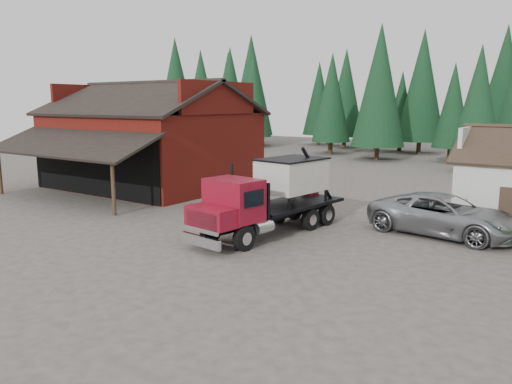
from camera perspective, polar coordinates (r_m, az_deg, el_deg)
The scene contains 8 objects.
ground at distance 21.18m, azimuth -10.52°, elevation -5.59°, with size 120.00×120.00×0.00m, color #4E463D.
red_barn at distance 35.32m, azimuth -11.90°, elevation 5.07°, with size 12.80×13.63×7.18m.
conifer_backdrop at distance 58.42m, azimuth 20.13°, elevation 3.94°, with size 76.00×16.00×16.00m, color #113319, non-canonical shape.
near_pine_a at distance 55.91m, azimuth -6.27°, elevation 10.81°, with size 4.40×4.40×11.40m.
near_pine_b at distance 45.11m, azimuth 24.09°, elevation 9.54°, with size 3.96×3.96×10.40m.
near_pine_d at distance 51.76m, azimuth 13.95°, elevation 11.75°, with size 5.28×5.28×13.40m.
feed_truck at distance 21.77m, azimuth 1.79°, elevation -0.28°, with size 3.27×8.48×3.73m.
silver_car at distance 23.14m, azimuth 20.73°, elevation -2.48°, with size 2.95×6.39×1.77m, color #919398.
Camera 1 is at (14.57, -14.28, 5.68)m, focal length 35.00 mm.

